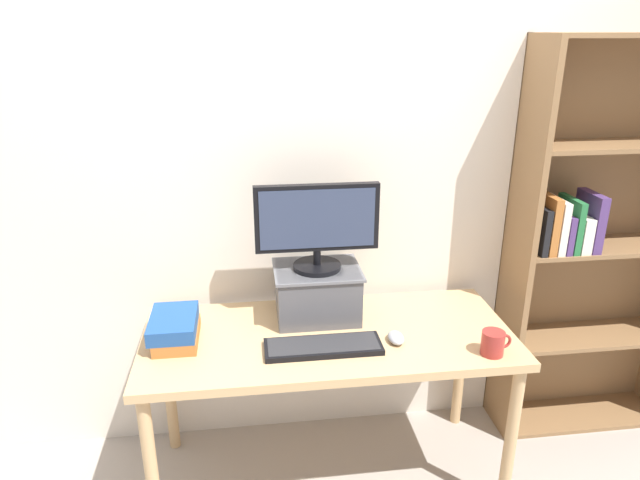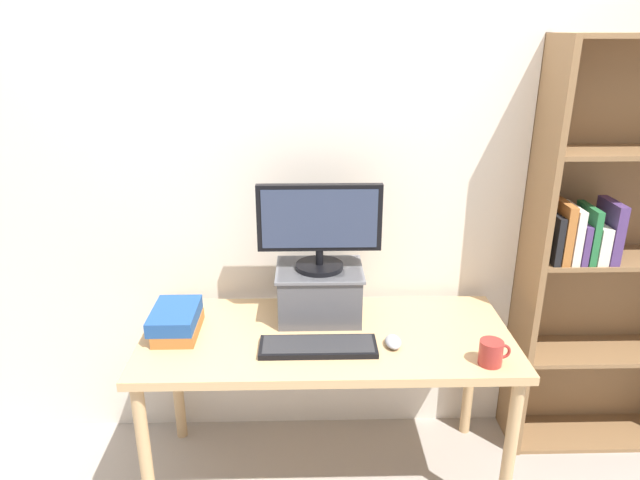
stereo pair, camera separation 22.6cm
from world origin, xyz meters
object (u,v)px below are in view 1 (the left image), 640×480
(keyboard, at_px, (323,346))
(computer_mouse, at_px, (396,338))
(riser_box, at_px, (317,291))
(bookshelf_unit, at_px, (597,242))
(desk, at_px, (328,349))
(coffee_mug, at_px, (493,343))
(computer_monitor, at_px, (317,224))
(book_stack, at_px, (175,328))

(keyboard, distance_m, computer_mouse, 0.30)
(computer_mouse, bearing_deg, riser_box, 137.60)
(bookshelf_unit, relative_size, riser_box, 5.14)
(desk, height_order, computer_mouse, computer_mouse)
(bookshelf_unit, relative_size, coffee_mug, 15.83)
(computer_monitor, xyz_separation_m, keyboard, (-0.01, -0.28, -0.41))
(book_stack, xyz_separation_m, coffee_mug, (1.22, -0.26, -0.01))
(riser_box, height_order, coffee_mug, riser_box)
(keyboard, relative_size, coffee_mug, 3.85)
(desk, distance_m, computer_mouse, 0.29)
(computer_monitor, xyz_separation_m, computer_mouse, (0.28, -0.26, -0.40))
(desk, relative_size, computer_mouse, 14.53)
(riser_box, relative_size, book_stack, 1.37)
(desk, bearing_deg, riser_box, 99.15)
(coffee_mug, bearing_deg, riser_box, 147.73)
(desk, xyz_separation_m, coffee_mug, (0.60, -0.24, 0.12))
(keyboard, height_order, computer_mouse, computer_mouse)
(desk, distance_m, keyboard, 0.15)
(riser_box, relative_size, coffee_mug, 3.08)
(coffee_mug, bearing_deg, desk, 158.48)
(desk, bearing_deg, bookshelf_unit, 11.46)
(computer_monitor, bearing_deg, bookshelf_unit, 4.61)
(computer_mouse, bearing_deg, book_stack, 171.91)
(desk, height_order, bookshelf_unit, bookshelf_unit)
(bookshelf_unit, xyz_separation_m, keyboard, (-1.35, -0.39, -0.22))
(computer_monitor, distance_m, keyboard, 0.49)
(computer_monitor, bearing_deg, desk, -80.77)
(keyboard, xyz_separation_m, computer_mouse, (0.30, 0.02, 0.01))
(bookshelf_unit, distance_m, computer_mouse, 1.13)
(riser_box, bearing_deg, keyboard, -92.40)
(book_stack, bearing_deg, bookshelf_unit, 7.17)
(keyboard, xyz_separation_m, book_stack, (-0.58, 0.14, 0.04))
(bookshelf_unit, distance_m, keyboard, 1.42)
(desk, distance_m, book_stack, 0.63)
(riser_box, distance_m, keyboard, 0.30)
(coffee_mug, bearing_deg, computer_monitor, 147.82)
(bookshelf_unit, height_order, keyboard, bookshelf_unit)
(desk, height_order, book_stack, book_stack)
(bookshelf_unit, height_order, riser_box, bookshelf_unit)
(computer_mouse, relative_size, book_stack, 0.39)
(computer_monitor, bearing_deg, computer_mouse, -42.24)
(coffee_mug, bearing_deg, bookshelf_unit, 35.46)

